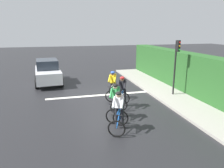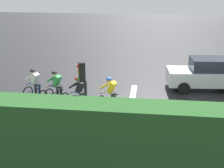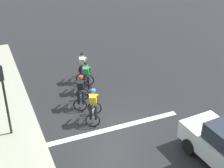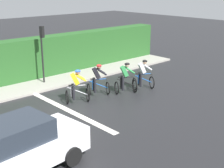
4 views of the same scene
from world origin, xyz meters
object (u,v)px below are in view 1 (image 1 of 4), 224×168
Objects in this scene: car_white at (48,72)px; cyclist_fourth at (113,86)px; traffic_light_near_crossing at (176,60)px; cyclist_lead at (119,112)px; cyclist_second at (116,102)px; cyclist_mid at (122,93)px.

cyclist_fourth is at bearing 127.67° from car_white.
cyclist_fourth is 0.50× the size of traffic_light_near_crossing.
traffic_light_near_crossing is at bearing -142.21° from cyclist_lead.
cyclist_second is at bearing 112.48° from car_white.
cyclist_second is 8.20m from car_white.
cyclist_lead is 1.00× the size of cyclist_fourth.
cyclist_second is at bearing 61.01° from cyclist_mid.
cyclist_fourth is (-0.60, -2.73, 0.00)m from cyclist_second.
car_white is (3.74, -4.84, 0.08)m from cyclist_fourth.
traffic_light_near_crossing is (-4.50, -3.49, 1.43)m from cyclist_lead.
cyclist_second is 1.00× the size of cyclist_mid.
cyclist_fourth is at bearing -102.44° from cyclist_second.
car_white is at bearing -35.24° from traffic_light_near_crossing.
cyclist_second is at bearing 77.56° from cyclist_fourth.
cyclist_second is 0.50× the size of traffic_light_near_crossing.
cyclist_lead is 0.39× the size of car_white.
cyclist_second is at bearing 28.31° from traffic_light_near_crossing.
cyclist_second is (-0.19, -1.17, 0.00)m from cyclist_lead.
cyclist_fourth is at bearing -85.28° from cyclist_mid.
cyclist_second and cyclist_fourth have the same top height.
traffic_light_near_crossing is at bearing 144.76° from car_white.
car_white reaches higher than cyclist_second.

